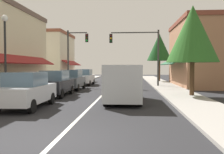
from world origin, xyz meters
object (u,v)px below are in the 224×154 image
(parked_car_second_left, at_px, (55,83))
(tree_right_far, at_px, (159,47))
(traffic_signal_left_corner, at_px, (74,50))
(traffic_signal_mast_arm, at_px, (141,48))
(street_lamp_left_near, at_px, (5,44))
(parked_car_far_left, at_px, (84,77))
(tree_right_near, at_px, (193,34))
(parked_car_nearest_left, at_px, (27,90))
(van_in_lane, at_px, (123,82))
(parked_car_third_left, at_px, (72,80))

(parked_car_second_left, distance_m, tree_right_far, 19.64)
(traffic_signal_left_corner, bearing_deg, traffic_signal_mast_arm, -9.28)
(street_lamp_left_near, bearing_deg, traffic_signal_mast_arm, 55.39)
(parked_car_far_left, distance_m, tree_right_near, 14.23)
(parked_car_far_left, xyz_separation_m, traffic_signal_left_corner, (-0.97, -0.67, 2.98))
(street_lamp_left_near, distance_m, tree_right_near, 11.73)
(parked_car_nearest_left, bearing_deg, traffic_signal_mast_arm, 65.49)
(parked_car_nearest_left, height_order, parked_car_second_left, same)
(parked_car_nearest_left, distance_m, traffic_signal_mast_arm, 15.27)
(van_in_lane, distance_m, traffic_signal_left_corner, 13.78)
(parked_car_far_left, height_order, traffic_signal_mast_arm, traffic_signal_mast_arm)
(parked_car_second_left, relative_size, tree_right_near, 0.67)
(parked_car_nearest_left, relative_size, tree_right_far, 0.63)
(parked_car_far_left, relative_size, street_lamp_left_near, 0.83)
(parked_car_second_left, height_order, tree_right_far, tree_right_far)
(parked_car_nearest_left, bearing_deg, tree_right_near, 29.30)
(parked_car_far_left, bearing_deg, traffic_signal_mast_arm, -16.14)
(parked_car_far_left, bearing_deg, van_in_lane, -69.46)
(parked_car_nearest_left, xyz_separation_m, tree_right_near, (9.17, 5.22, 3.33))
(parked_car_second_left, relative_size, street_lamp_left_near, 0.83)
(traffic_signal_mast_arm, bearing_deg, tree_right_far, 71.85)
(street_lamp_left_near, relative_size, tree_right_near, 0.81)
(tree_right_near, bearing_deg, parked_car_second_left, -178.72)
(parked_car_far_left, bearing_deg, tree_right_far, 36.53)
(tree_right_near, bearing_deg, tree_right_far, 90.99)
(tree_right_near, bearing_deg, street_lamp_left_near, -163.21)
(parked_car_third_left, xyz_separation_m, tree_right_near, (9.29, -4.58, 3.33))
(van_in_lane, height_order, traffic_signal_left_corner, traffic_signal_left_corner)
(traffic_signal_mast_arm, relative_size, traffic_signal_left_corner, 0.96)
(traffic_signal_mast_arm, relative_size, tree_right_far, 0.89)
(street_lamp_left_near, bearing_deg, parked_car_third_left, 76.52)
(traffic_signal_mast_arm, relative_size, tree_right_near, 0.94)
(parked_car_nearest_left, distance_m, tree_right_far, 24.06)
(parked_car_far_left, height_order, tree_right_near, tree_right_near)
(tree_right_near, bearing_deg, traffic_signal_left_corner, 136.78)
(parked_car_third_left, relative_size, tree_right_far, 0.63)
(traffic_signal_mast_arm, height_order, tree_right_far, tree_right_far)
(parked_car_nearest_left, height_order, traffic_signal_mast_arm, traffic_signal_mast_arm)
(traffic_signal_mast_arm, distance_m, tree_right_far, 8.86)
(traffic_signal_left_corner, xyz_separation_m, tree_right_far, (9.93, 7.22, 0.80))
(traffic_signal_left_corner, height_order, street_lamp_left_near, traffic_signal_left_corner)
(parked_car_third_left, bearing_deg, parked_car_far_left, 89.69)
(parked_car_far_left, xyz_separation_m, tree_right_near, (9.26, -10.28, 3.33))
(parked_car_nearest_left, xyz_separation_m, traffic_signal_left_corner, (-1.05, 14.82, 2.98))
(parked_car_second_left, bearing_deg, parked_car_nearest_left, -88.86)
(van_in_lane, bearing_deg, parked_car_nearest_left, -151.40)
(traffic_signal_mast_arm, distance_m, traffic_signal_left_corner, 7.28)
(parked_car_nearest_left, height_order, tree_right_far, tree_right_far)
(traffic_signal_mast_arm, height_order, street_lamp_left_near, traffic_signal_mast_arm)
(parked_car_third_left, bearing_deg, traffic_signal_left_corner, 100.55)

